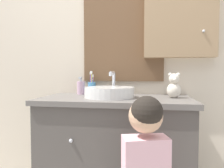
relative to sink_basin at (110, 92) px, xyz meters
name	(u,v)px	position (x,y,z in m)	size (l,w,h in m)	color
wall_back	(125,48)	(0.08, 0.31, 0.35)	(3.20, 0.18, 2.50)	beige
vanity_counter	(116,157)	(0.04, 0.00, -0.48)	(1.08, 0.56, 0.89)	#4C4742
sink_basin	(110,92)	(0.00, 0.00, 0.00)	(0.36, 0.41, 0.19)	white
toothbrush_holder	(92,87)	(-0.19, 0.21, 0.02)	(0.07, 0.07, 0.19)	#4C93C6
soap_dispenser	(81,87)	(-0.28, 0.19, 0.02)	(0.06, 0.06, 0.14)	#CCA3BC
teddy_bear	(174,86)	(0.46, 0.03, 0.04)	(0.10, 0.08, 0.18)	beige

